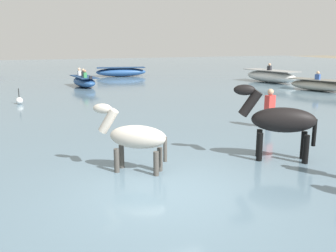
{
  "coord_description": "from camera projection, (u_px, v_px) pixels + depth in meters",
  "views": [
    {
      "loc": [
        -2.41,
        -6.27,
        3.15
      ],
      "look_at": [
        1.19,
        3.22,
        0.84
      ],
      "focal_mm": 39.99,
      "sensor_mm": 36.0,
      "label": 1
    }
  ],
  "objects": [
    {
      "name": "person_spectator_far",
      "position": [
        269.0,
        112.0,
        12.31
      ],
      "size": [
        0.36,
        0.28,
        1.63
      ],
      "color": "#383842",
      "rests_on": "ground"
    },
    {
      "name": "horse_trailing_pinto",
      "position": [
        135.0,
        139.0,
        8.11
      ],
      "size": [
        1.54,
        1.2,
        1.82
      ],
      "color": "beige",
      "rests_on": "ground"
    },
    {
      "name": "ground_plane",
      "position": [
        169.0,
        207.0,
        7.25
      ],
      "size": [
        120.0,
        120.0,
        0.0
      ],
      "primitive_type": "plane",
      "color": "#756B56"
    },
    {
      "name": "boat_distant_west",
      "position": [
        84.0,
        81.0,
        23.36
      ],
      "size": [
        1.49,
        3.13,
        1.13
      ],
      "color": "#28518E",
      "rests_on": "water_surface"
    },
    {
      "name": "boat_far_inshore",
      "position": [
        271.0,
        76.0,
        25.86
      ],
      "size": [
        2.36,
        4.37,
        1.32
      ],
      "color": "silver",
      "rests_on": "water_surface"
    },
    {
      "name": "water_surface",
      "position": [
        87.0,
        111.0,
        16.33
      ],
      "size": [
        90.0,
        90.0,
        0.34
      ],
      "primitive_type": "cube",
      "color": "slate",
      "rests_on": "ground"
    },
    {
      "name": "boat_far_offshore",
      "position": [
        121.0,
        72.0,
        30.24
      ],
      "size": [
        4.17,
        1.93,
        0.72
      ],
      "color": "#28518E",
      "rests_on": "water_surface"
    },
    {
      "name": "boat_near_starboard",
      "position": [
        318.0,
        85.0,
        21.51
      ],
      "size": [
        2.31,
        3.47,
        1.13
      ],
      "color": "#B2AD9E",
      "rests_on": "water_surface"
    },
    {
      "name": "channel_buoy",
      "position": [
        19.0,
        100.0,
        17.02
      ],
      "size": [
        0.31,
        0.31,
        0.71
      ],
      "color": "silver",
      "rests_on": "water_surface"
    },
    {
      "name": "horse_lead_black",
      "position": [
        280.0,
        122.0,
        8.89
      ],
      "size": [
        1.85,
        1.34,
        2.14
      ],
      "color": "black",
      "rests_on": "ground"
    }
  ]
}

